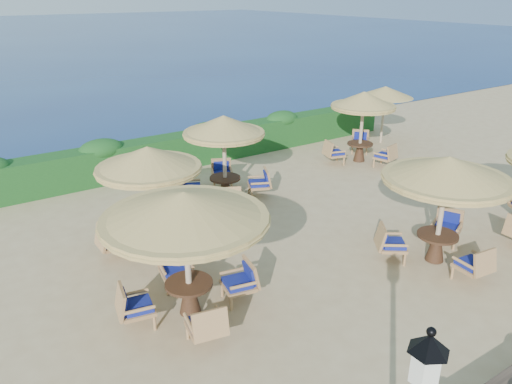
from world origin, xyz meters
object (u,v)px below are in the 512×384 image
Objects in this scene: extra_parasol at (385,92)px; cafe_set_0 at (186,227)px; cafe_set_1 at (445,186)px; cafe_set_3 at (150,178)px; cafe_set_5 at (363,115)px; cafe_set_4 at (224,145)px.

cafe_set_0 is (-12.25, -6.31, -0.24)m from extra_parasol.
cafe_set_0 is 6.05m from cafe_set_1.
cafe_set_5 is at bearing 12.32° from cafe_set_3.
cafe_set_0 is at bearing -127.40° from cafe_set_4.
cafe_set_5 is at bearing 27.50° from cafe_set_0.
extra_parasol is 0.82× the size of cafe_set_1.
extra_parasol is 0.85× the size of cafe_set_4.
cafe_set_5 is at bearing 3.03° from cafe_set_4.
cafe_set_1 is at bearing -120.83° from cafe_set_5.
cafe_set_0 and cafe_set_1 have the same top height.
cafe_set_1 is at bearing -39.99° from cafe_set_3.
extra_parasol is 8.77m from cafe_set_4.
extra_parasol is at bearing 26.31° from cafe_set_5.
cafe_set_3 reaches higher than extra_parasol.
cafe_set_3 is 9.42m from cafe_set_5.
cafe_set_0 and cafe_set_3 have the same top height.
cafe_set_5 is (3.87, 6.49, -0.14)m from cafe_set_1.
cafe_set_4 reaches higher than extra_parasol.
cafe_set_0 is at bearing -152.74° from extra_parasol.
cafe_set_1 reaches higher than extra_parasol.
extra_parasol is 12.16m from cafe_set_3.
extra_parasol is 0.87× the size of cafe_set_3.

